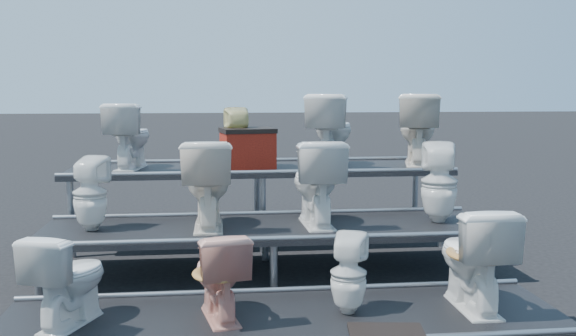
{
  "coord_description": "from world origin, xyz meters",
  "views": [
    {
      "loc": [
        -0.49,
        -5.89,
        1.75
      ],
      "look_at": [
        0.19,
        0.1,
        0.99
      ],
      "focal_mm": 40.0,
      "sensor_mm": 36.0,
      "label": 1
    }
  ],
  "objects": [
    {
      "name": "ground",
      "position": [
        0.0,
        0.0,
        0.0
      ],
      "size": [
        80.0,
        80.0,
        0.0
      ],
      "primitive_type": "plane",
      "color": "black",
      "rests_on": "ground"
    },
    {
      "name": "tier_front",
      "position": [
        0.0,
        -1.3,
        0.03
      ],
      "size": [
        4.2,
        1.2,
        0.06
      ],
      "primitive_type": "cube",
      "color": "black",
      "rests_on": "ground"
    },
    {
      "name": "tier_mid",
      "position": [
        0.0,
        0.0,
        0.23
      ],
      "size": [
        4.2,
        1.2,
        0.46
      ],
      "primitive_type": "cube",
      "color": "black",
      "rests_on": "ground"
    },
    {
      "name": "tier_back",
      "position": [
        0.0,
        1.3,
        0.43
      ],
      "size": [
        4.2,
        1.2,
        0.86
      ],
      "primitive_type": "cube",
      "color": "black",
      "rests_on": "ground"
    },
    {
      "name": "toilet_0",
      "position": [
        -1.55,
        -1.3,
        0.4
      ],
      "size": [
        0.61,
        0.76,
        0.68
      ],
      "primitive_type": "imported",
      "rotation": [
        0.0,
        0.0,
        2.75
      ],
      "color": "white",
      "rests_on": "tier_front"
    },
    {
      "name": "toilet_1",
      "position": [
        -0.48,
        -1.3,
        0.39
      ],
      "size": [
        0.49,
        0.71,
        0.66
      ],
      "primitive_type": "imported",
      "rotation": [
        0.0,
        0.0,
        3.33
      ],
      "color": "tan",
      "rests_on": "tier_front"
    },
    {
      "name": "toilet_2",
      "position": [
        0.49,
        -1.3,
        0.36
      ],
      "size": [
        0.36,
        0.36,
        0.61
      ],
      "primitive_type": "imported",
      "rotation": [
        0.0,
        0.0,
        2.75
      ],
      "color": "white",
      "rests_on": "tier_front"
    },
    {
      "name": "toilet_3",
      "position": [
        1.46,
        -1.3,
        0.46
      ],
      "size": [
        0.46,
        0.8,
        0.81
      ],
      "primitive_type": "imported",
      "rotation": [
        0.0,
        0.0,
        3.13
      ],
      "color": "white",
      "rests_on": "tier_front"
    },
    {
      "name": "toilet_4",
      "position": [
        -1.62,
        0.0,
        0.8
      ],
      "size": [
        0.38,
        0.38,
        0.67
      ],
      "primitive_type": "imported",
      "rotation": [
        0.0,
        0.0,
        2.87
      ],
      "color": "white",
      "rests_on": "tier_mid"
    },
    {
      "name": "toilet_5",
      "position": [
        -0.57,
        0.0,
        0.87
      ],
      "size": [
        0.46,
        0.81,
        0.82
      ],
      "primitive_type": "imported",
      "rotation": [
        0.0,
        0.0,
        3.14
      ],
      "color": "silver",
      "rests_on": "tier_mid"
    },
    {
      "name": "toilet_6",
      "position": [
        0.44,
        0.0,
        0.87
      ],
      "size": [
        0.48,
        0.81,
        0.81
      ],
      "primitive_type": "imported",
      "rotation": [
        0.0,
        0.0,
        3.17
      ],
      "color": "white",
      "rests_on": "tier_mid"
    },
    {
      "name": "toilet_7",
      "position": [
        1.64,
        0.0,
        0.85
      ],
      "size": [
        0.42,
        0.43,
        0.77
      ],
      "primitive_type": "imported",
      "rotation": [
        0.0,
        0.0,
        2.9
      ],
      "color": "white",
      "rests_on": "tier_mid"
    },
    {
      "name": "toilet_8",
      "position": [
        -1.43,
        1.3,
        1.22
      ],
      "size": [
        0.52,
        0.77,
        0.72
      ],
      "primitive_type": "imported",
      "rotation": [
        0.0,
        0.0,
        2.97
      ],
      "color": "white",
      "rests_on": "tier_back"
    },
    {
      "name": "toilet_9",
      "position": [
        -0.24,
        1.3,
        1.2
      ],
      "size": [
        0.34,
        0.34,
        0.67
      ],
      "primitive_type": "imported",
      "rotation": [
        0.0,
        0.0,
        3.25
      ],
      "color": "beige",
      "rests_on": "tier_back"
    },
    {
      "name": "toilet_10",
      "position": [
        0.82,
        1.3,
        1.27
      ],
      "size": [
        0.73,
        0.92,
        0.82
      ],
      "primitive_type": "imported",
      "rotation": [
        0.0,
        0.0,
        2.76
      ],
      "color": "white",
      "rests_on": "tier_back"
    },
    {
      "name": "toilet_11",
      "position": [
        1.83,
        1.3,
        1.27
      ],
      "size": [
        0.65,
        0.9,
        0.82
      ],
      "primitive_type": "imported",
      "rotation": [
        0.0,
        0.0,
        2.89
      ],
      "color": "silver",
      "rests_on": "tier_back"
    },
    {
      "name": "red_crate",
      "position": [
        -0.14,
        1.21,
        1.06
      ],
      "size": [
        0.62,
        0.53,
        0.4
      ],
      "primitive_type": "cube",
      "rotation": [
        0.0,
        0.0,
        0.17
      ],
      "color": "#9D2311",
      "rests_on": "tier_back"
    }
  ]
}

